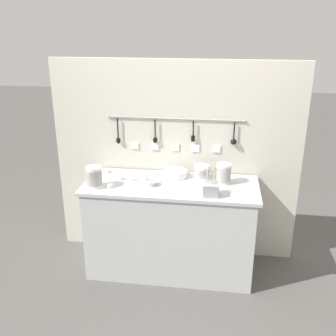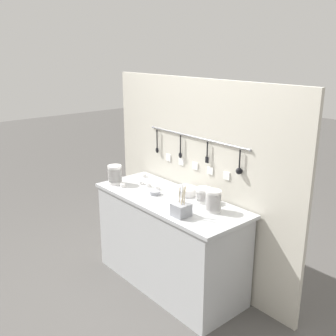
{
  "view_description": "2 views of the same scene",
  "coord_description": "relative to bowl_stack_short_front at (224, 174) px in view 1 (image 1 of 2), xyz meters",
  "views": [
    {
      "loc": [
        0.42,
        -3.21,
        2.29
      ],
      "look_at": [
        -0.02,
        -0.02,
        1.05
      ],
      "focal_mm": 42.0,
      "sensor_mm": 36.0,
      "label": 1
    },
    {
      "loc": [
        2.54,
        -2.18,
        2.2
      ],
      "look_at": [
        0.02,
        -0.03,
        1.19
      ],
      "focal_mm": 42.0,
      "sensor_mm": 36.0,
      "label": 2
    }
  ],
  "objects": [
    {
      "name": "cup_edge_near",
      "position": [
        -0.62,
        0.1,
        -0.07
      ],
      "size": [
        0.05,
        0.05,
        0.04
      ],
      "color": "white",
      "rests_on": "counter"
    },
    {
      "name": "cutlery_caddy",
      "position": [
        -0.1,
        -0.27,
        -0.04
      ],
      "size": [
        0.13,
        0.13,
        0.27
      ],
      "color": "#93969E",
      "rests_on": "counter"
    },
    {
      "name": "bowl_stack_short_front",
      "position": [
        0.0,
        0.0,
        0.0
      ],
      "size": [
        0.13,
        0.13,
        0.18
      ],
      "color": "white",
      "rests_on": "counter"
    },
    {
      "name": "bowl_stack_back_corner",
      "position": [
        -0.2,
        0.08,
        -0.03
      ],
      "size": [
        0.14,
        0.14,
        0.13
      ],
      "color": "white",
      "rests_on": "counter"
    },
    {
      "name": "cup_beside_plates",
      "position": [
        -0.71,
        -0.03,
        -0.07
      ],
      "size": [
        0.05,
        0.05,
        0.04
      ],
      "color": "white",
      "rests_on": "counter"
    },
    {
      "name": "steel_mixing_bowl",
      "position": [
        -0.62,
        -0.13,
        -0.08
      ],
      "size": [
        0.1,
        0.1,
        0.03
      ],
      "color": "#93969E",
      "rests_on": "counter"
    },
    {
      "name": "counter",
      "position": [
        -0.47,
        -0.08,
        -0.54
      ],
      "size": [
        1.57,
        0.63,
        0.89
      ],
      "color": "#B7BABC",
      "rests_on": "ground"
    },
    {
      "name": "cup_front_right",
      "position": [
        -0.98,
        -0.24,
        -0.07
      ],
      "size": [
        0.05,
        0.05,
        0.04
      ],
      "color": "white",
      "rests_on": "counter"
    },
    {
      "name": "plate_stack",
      "position": [
        -0.44,
        0.09,
        -0.06
      ],
      "size": [
        0.21,
        0.21,
        0.07
      ],
      "color": "white",
      "rests_on": "counter"
    },
    {
      "name": "cup_back_left",
      "position": [
        -0.83,
        -0.04,
        -0.07
      ],
      "size": [
        0.05,
        0.05,
        0.04
      ],
      "color": "white",
      "rests_on": "counter"
    },
    {
      "name": "ground_plane",
      "position": [
        -0.47,
        -0.08,
        -0.98
      ],
      "size": [
        20.0,
        20.0,
        0.0
      ],
      "primitive_type": "plane",
      "color": "#514F4C"
    },
    {
      "name": "back_wall",
      "position": [
        -0.47,
        0.26,
        -0.01
      ],
      "size": [
        2.37,
        0.09,
        1.95
      ],
      "color": "beige",
      "rests_on": "ground"
    },
    {
      "name": "cup_edge_far",
      "position": [
        -1.11,
        0.11,
        -0.07
      ],
      "size": [
        0.05,
        0.05,
        0.04
      ],
      "color": "white",
      "rests_on": "counter"
    },
    {
      "name": "cup_centre",
      "position": [
        -0.93,
        -0.05,
        -0.07
      ],
      "size": [
        0.05,
        0.05,
        0.04
      ],
      "color": "white",
      "rests_on": "counter"
    },
    {
      "name": "bowl_stack_nested_right",
      "position": [
        -1.12,
        -0.24,
        0.0
      ],
      "size": [
        0.14,
        0.14,
        0.19
      ],
      "color": "white",
      "rests_on": "counter"
    }
  ]
}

